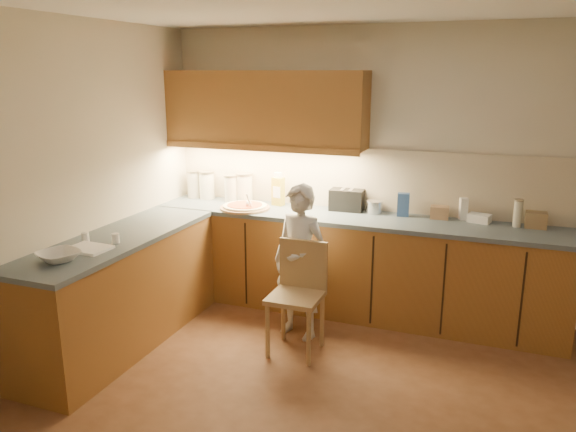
# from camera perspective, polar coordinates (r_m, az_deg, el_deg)

# --- Properties ---
(room) EXTENTS (4.54, 4.50, 2.62)m
(room) POSITION_cam_1_polar(r_m,az_deg,el_deg) (3.26, 5.63, 5.32)
(room) COLOR brown
(room) RESTS_ON ground
(l_counter) EXTENTS (3.77, 2.62, 0.92)m
(l_counter) POSITION_cam_1_polar(r_m,az_deg,el_deg) (5.01, -1.12, -5.73)
(l_counter) COLOR #94602B
(l_counter) RESTS_ON ground
(backsplash) EXTENTS (3.75, 0.02, 0.58)m
(backsplash) POSITION_cam_1_polar(r_m,az_deg,el_deg) (5.33, 7.32, 3.76)
(backsplash) COLOR beige
(backsplash) RESTS_ON l_counter
(upper_cabinets) EXTENTS (1.95, 0.36, 0.73)m
(upper_cabinets) POSITION_cam_1_polar(r_m,az_deg,el_deg) (5.38, -2.40, 10.82)
(upper_cabinets) COLOR #94602B
(upper_cabinets) RESTS_ON ground
(pizza_on_board) EXTENTS (0.47, 0.47, 0.19)m
(pizza_on_board) POSITION_cam_1_polar(r_m,az_deg,el_deg) (5.35, -4.39, 0.94)
(pizza_on_board) COLOR tan
(pizza_on_board) RESTS_ON l_counter
(child) EXTENTS (0.54, 0.42, 1.31)m
(child) POSITION_cam_1_polar(r_m,az_deg,el_deg) (4.68, 1.20, -4.69)
(child) COLOR silver
(child) RESTS_ON ground
(wooden_chair) EXTENTS (0.40, 0.40, 0.89)m
(wooden_chair) POSITION_cam_1_polar(r_m,az_deg,el_deg) (4.50, 1.08, -7.39)
(wooden_chair) COLOR tan
(wooden_chair) RESTS_ON ground
(mixing_bowl) EXTENTS (0.35, 0.35, 0.07)m
(mixing_bowl) POSITION_cam_1_polar(r_m,az_deg,el_deg) (4.19, -22.28, -3.79)
(mixing_bowl) COLOR silver
(mixing_bowl) RESTS_ON l_counter
(canister_a) EXTENTS (0.14, 0.14, 0.28)m
(canister_a) POSITION_cam_1_polar(r_m,az_deg,el_deg) (5.88, -9.53, 3.23)
(canister_a) COLOR beige
(canister_a) RESTS_ON l_counter
(canister_b) EXTENTS (0.16, 0.16, 0.28)m
(canister_b) POSITION_cam_1_polar(r_m,az_deg,el_deg) (5.81, -8.25, 3.15)
(canister_b) COLOR white
(canister_b) RESTS_ON l_counter
(canister_c) EXTENTS (0.14, 0.14, 0.27)m
(canister_c) POSITION_cam_1_polar(r_m,az_deg,el_deg) (5.66, -5.80, 2.85)
(canister_c) COLOR silver
(canister_c) RESTS_ON l_counter
(canister_d) EXTENTS (0.18, 0.18, 0.29)m
(canister_d) POSITION_cam_1_polar(r_m,az_deg,el_deg) (5.65, -4.47, 2.96)
(canister_d) COLOR white
(canister_d) RESTS_ON l_counter
(oil_jug) EXTENTS (0.12, 0.10, 0.32)m
(oil_jug) POSITION_cam_1_polar(r_m,az_deg,el_deg) (5.46, -1.01, 2.63)
(oil_jug) COLOR gold
(oil_jug) RESTS_ON l_counter
(toaster) EXTENTS (0.32, 0.19, 0.20)m
(toaster) POSITION_cam_1_polar(r_m,az_deg,el_deg) (5.29, 5.98, 1.64)
(toaster) COLOR black
(toaster) RESTS_ON l_counter
(steel_pot) EXTENTS (0.16, 0.16, 0.12)m
(steel_pot) POSITION_cam_1_polar(r_m,az_deg,el_deg) (5.23, 8.74, 0.92)
(steel_pot) COLOR silver
(steel_pot) RESTS_ON l_counter
(blue_box) EXTENTS (0.11, 0.09, 0.21)m
(blue_box) POSITION_cam_1_polar(r_m,az_deg,el_deg) (5.16, 11.63, 1.14)
(blue_box) COLOR #305090
(blue_box) RESTS_ON l_counter
(card_box_a) EXTENTS (0.16, 0.12, 0.11)m
(card_box_a) POSITION_cam_1_polar(r_m,az_deg,el_deg) (5.16, 15.14, 0.35)
(card_box_a) COLOR tan
(card_box_a) RESTS_ON l_counter
(white_bottle) EXTENTS (0.08, 0.08, 0.19)m
(white_bottle) POSITION_cam_1_polar(r_m,az_deg,el_deg) (5.17, 17.39, 0.68)
(white_bottle) COLOR white
(white_bottle) RESTS_ON l_counter
(flat_pack) EXTENTS (0.21, 0.17, 0.07)m
(flat_pack) POSITION_cam_1_polar(r_m,az_deg,el_deg) (5.14, 18.87, -0.21)
(flat_pack) COLOR white
(flat_pack) RESTS_ON l_counter
(tall_jar) EXTENTS (0.08, 0.08, 0.24)m
(tall_jar) POSITION_cam_1_polar(r_m,az_deg,el_deg) (5.08, 22.31, 0.28)
(tall_jar) COLOR silver
(tall_jar) RESTS_ON l_counter
(card_box_b) EXTENTS (0.17, 0.13, 0.13)m
(card_box_b) POSITION_cam_1_polar(r_m,az_deg,el_deg) (5.13, 23.88, -0.37)
(card_box_b) COLOR #9D7E54
(card_box_b) RESTS_ON l_counter
(dough_cloth) EXTENTS (0.30, 0.24, 0.02)m
(dough_cloth) POSITION_cam_1_polar(r_m,az_deg,el_deg) (4.37, -19.59, -3.14)
(dough_cloth) COLOR white
(dough_cloth) RESTS_ON l_counter
(spice_jar_a) EXTENTS (0.07, 0.07, 0.08)m
(spice_jar_a) POSITION_cam_1_polar(r_m,az_deg,el_deg) (4.58, -19.89, -2.04)
(spice_jar_a) COLOR white
(spice_jar_a) RESTS_ON l_counter
(spice_jar_b) EXTENTS (0.07, 0.07, 0.08)m
(spice_jar_b) POSITION_cam_1_polar(r_m,az_deg,el_deg) (4.47, -17.12, -2.19)
(spice_jar_b) COLOR white
(spice_jar_b) RESTS_ON l_counter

